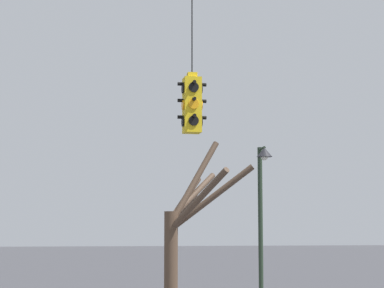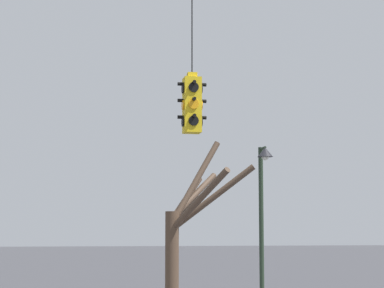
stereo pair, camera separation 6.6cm
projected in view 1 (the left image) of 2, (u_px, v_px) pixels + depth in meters
traffic_light_near_left_pole at (192, 104)px, 14.92m from camera, size 0.58×0.58×3.37m
street_lamp at (262, 202)px, 19.12m from camera, size 0.40×0.70×4.63m
bare_tree at (183, 230)px, 21.07m from camera, size 2.44×4.02×5.09m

